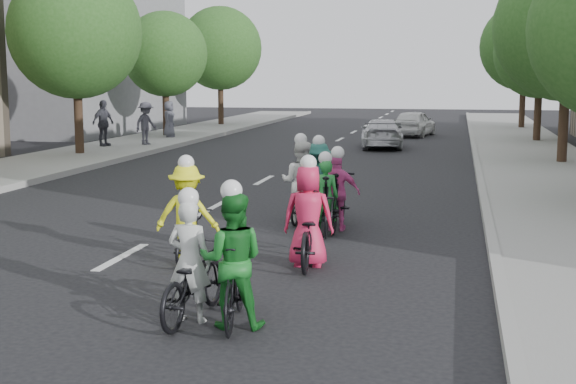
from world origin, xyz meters
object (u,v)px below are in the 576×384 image
(follow_car_trail, at_px, (414,123))
(spectator_1, at_px, (103,123))
(cyclist_1, at_px, (233,271))
(cyclist_6, at_px, (301,190))
(follow_car_lead, at_px, (382,133))
(cyclist_7, at_px, (319,187))
(spectator_2, at_px, (169,119))
(cyclist_2, at_px, (188,223))
(cyclist_3, at_px, (338,198))
(cyclist_5, at_px, (326,202))
(cyclist_0, at_px, (192,276))
(spectator_0, at_px, (146,123))
(cyclist_4, at_px, (309,227))

(follow_car_trail, relative_size, spectator_1, 2.05)
(cyclist_1, height_order, cyclist_6, cyclist_6)
(cyclist_6, relative_size, follow_car_lead, 0.45)
(cyclist_7, distance_m, spectator_2, 21.40)
(cyclist_2, height_order, follow_car_trail, cyclist_2)
(cyclist_7, bearing_deg, cyclist_1, 97.05)
(cyclist_3, xyz_separation_m, cyclist_7, (-0.55, 1.04, 0.06))
(cyclist_5, xyz_separation_m, spectator_1, (-11.58, 15.20, 0.47))
(cyclist_2, bearing_deg, follow_car_trail, -97.52)
(cyclist_0, bearing_deg, spectator_0, -61.63)
(spectator_0, bearing_deg, follow_car_trail, -27.60)
(cyclist_4, xyz_separation_m, follow_car_lead, (-0.83, 21.02, -0.02))
(cyclist_1, xyz_separation_m, cyclist_5, (0.16, 5.84, -0.06))
(cyclist_5, relative_size, spectator_2, 1.18)
(spectator_0, bearing_deg, cyclist_0, -134.77)
(spectator_2, bearing_deg, cyclist_7, -157.04)
(cyclist_7, bearing_deg, spectator_2, -56.01)
(cyclist_4, relative_size, cyclist_7, 1.05)
(cyclist_5, distance_m, spectator_2, 22.84)
(cyclist_4, relative_size, cyclist_5, 1.02)
(cyclist_0, bearing_deg, cyclist_7, -87.70)
(follow_car_trail, bearing_deg, spectator_1, 50.79)
(cyclist_4, bearing_deg, spectator_1, -60.72)
(cyclist_1, height_order, follow_car_trail, cyclist_1)
(cyclist_1, xyz_separation_m, cyclist_6, (-0.52, 6.89, -0.01))
(cyclist_3, height_order, follow_car_lead, cyclist_3)
(spectator_0, bearing_deg, follow_car_lead, -54.89)
(cyclist_6, xyz_separation_m, cyclist_7, (0.31, 0.38, 0.02))
(follow_car_lead, height_order, spectator_1, spectator_1)
(cyclist_1, relative_size, spectator_1, 0.96)
(cyclist_7, height_order, spectator_0, spectator_0)
(cyclist_2, relative_size, cyclist_3, 0.92)
(follow_car_lead, bearing_deg, spectator_2, -16.23)
(cyclist_2, xyz_separation_m, spectator_2, (-8.88, 23.06, 0.33))
(cyclist_0, height_order, follow_car_trail, cyclist_0)
(cyclist_4, distance_m, spectator_2, 25.24)
(cyclist_7, relative_size, spectator_2, 1.15)
(cyclist_5, distance_m, spectator_0, 19.12)
(cyclist_7, height_order, spectator_2, spectator_2)
(follow_car_lead, xyz_separation_m, spectator_0, (-9.48, -2.22, 0.43))
(cyclist_2, xyz_separation_m, follow_car_lead, (1.09, 21.27, -0.05))
(cyclist_6, relative_size, spectator_2, 1.10)
(cyclist_7, distance_m, follow_car_trail, 23.67)
(cyclist_7, bearing_deg, cyclist_4, 102.93)
(cyclist_1, xyz_separation_m, cyclist_3, (0.33, 6.23, -0.04))
(cyclist_0, relative_size, cyclist_1, 1.05)
(cyclist_3, relative_size, cyclist_4, 0.96)
(cyclist_1, relative_size, cyclist_5, 0.91)
(cyclist_0, distance_m, cyclist_7, 7.15)
(cyclist_6, xyz_separation_m, spectator_0, (-9.47, 15.14, 0.36))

